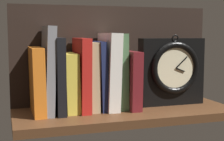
# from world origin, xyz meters

# --- Properties ---
(ground_plane) EXTENTS (0.69, 0.26, 0.03)m
(ground_plane) POSITION_xyz_m (0.00, 0.00, -0.01)
(ground_plane) COLOR #4C2D19
(back_panel) EXTENTS (0.69, 0.01, 0.33)m
(back_panel) POSITION_xyz_m (0.00, 0.13, 0.16)
(back_panel) COLOR black
(back_panel) RESTS_ON ground_plane
(book_orange_pandolfini) EXTENTS (0.04, 0.16, 0.20)m
(book_orange_pandolfini) POSITION_xyz_m (-0.27, 0.04, 0.10)
(book_orange_pandolfini) COLOR orange
(book_orange_pandolfini) RESTS_ON ground_plane
(book_gray_chess) EXTENTS (0.04, 0.15, 0.26)m
(book_gray_chess) POSITION_xyz_m (-0.23, 0.04, 0.13)
(book_gray_chess) COLOR gray
(book_gray_chess) RESTS_ON ground_plane
(book_black_skeptic) EXTENTS (0.03, 0.16, 0.23)m
(book_black_skeptic) POSITION_xyz_m (-0.21, 0.04, 0.11)
(book_black_skeptic) COLOR black
(book_black_skeptic) RESTS_ON ground_plane
(book_yellow_seinlanguage) EXTENTS (0.04, 0.13, 0.18)m
(book_yellow_seinlanguage) POSITION_xyz_m (-0.17, 0.04, 0.09)
(book_yellow_seinlanguage) COLOR gold
(book_yellow_seinlanguage) RESTS_ON ground_plane
(book_red_requiem) EXTENTS (0.03, 0.15, 0.22)m
(book_red_requiem) POSITION_xyz_m (-0.13, 0.04, 0.11)
(book_red_requiem) COLOR red
(book_red_requiem) RESTS_ON ground_plane
(book_tan_shortstories) EXTENTS (0.03, 0.12, 0.21)m
(book_tan_shortstories) POSITION_xyz_m (-0.10, 0.04, 0.11)
(book_tan_shortstories) COLOR tan
(book_tan_shortstories) RESTS_ON ground_plane
(book_navy_bierce) EXTENTS (0.03, 0.13, 0.21)m
(book_navy_bierce) POSITION_xyz_m (-0.08, 0.04, 0.11)
(book_navy_bierce) COLOR #192147
(book_navy_bierce) RESTS_ON ground_plane
(book_white_catcher) EXTENTS (0.05, 0.15, 0.24)m
(book_white_catcher) POSITION_xyz_m (-0.05, 0.04, 0.12)
(book_white_catcher) COLOR silver
(book_white_catcher) RESTS_ON ground_plane
(book_green_romantic) EXTENTS (0.03, 0.12, 0.24)m
(book_green_romantic) POSITION_xyz_m (-0.01, 0.04, 0.12)
(book_green_romantic) COLOR #476B44
(book_green_romantic) RESTS_ON ground_plane
(book_maroon_dawkins) EXTENTS (0.04, 0.17, 0.18)m
(book_maroon_dawkins) POSITION_xyz_m (0.02, 0.04, 0.09)
(book_maroon_dawkins) COLOR maroon
(book_maroon_dawkins) RESTS_ON ground_plane
(framed_clock) EXTENTS (0.22, 0.06, 0.23)m
(framed_clock) POSITION_xyz_m (0.17, 0.03, 0.11)
(framed_clock) COLOR black
(framed_clock) RESTS_ON ground_plane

